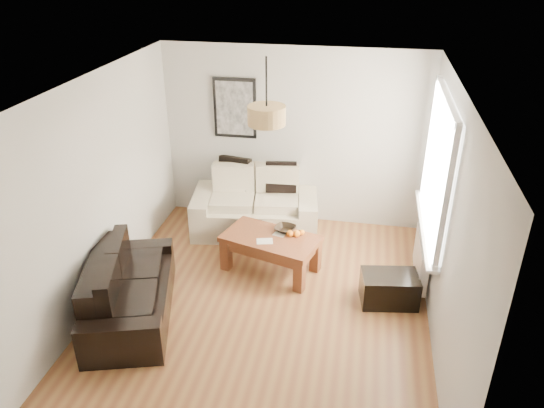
% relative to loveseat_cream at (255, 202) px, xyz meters
% --- Properties ---
extents(floor, '(4.50, 4.50, 0.00)m').
position_rel_loveseat_cream_xyz_m(floor, '(0.48, -1.78, -0.44)').
color(floor, brown).
rests_on(floor, ground).
extents(ceiling, '(3.80, 4.50, 0.00)m').
position_rel_loveseat_cream_xyz_m(ceiling, '(0.48, -1.78, 2.16)').
color(ceiling, white).
rests_on(ceiling, floor).
extents(wall_back, '(3.80, 0.04, 2.60)m').
position_rel_loveseat_cream_xyz_m(wall_back, '(0.48, 0.47, 0.86)').
color(wall_back, silver).
rests_on(wall_back, floor).
extents(wall_front, '(3.80, 0.04, 2.60)m').
position_rel_loveseat_cream_xyz_m(wall_front, '(0.48, -4.03, 0.86)').
color(wall_front, silver).
rests_on(wall_front, floor).
extents(wall_left, '(0.04, 4.50, 2.60)m').
position_rel_loveseat_cream_xyz_m(wall_left, '(-1.42, -1.78, 0.86)').
color(wall_left, silver).
rests_on(wall_left, floor).
extents(wall_right, '(0.04, 4.50, 2.60)m').
position_rel_loveseat_cream_xyz_m(wall_right, '(2.38, -1.78, 0.86)').
color(wall_right, silver).
rests_on(wall_right, floor).
extents(window_bay, '(0.14, 1.90, 1.60)m').
position_rel_loveseat_cream_xyz_m(window_bay, '(2.34, -0.98, 1.16)').
color(window_bay, white).
rests_on(window_bay, wall_right).
extents(radiator, '(0.10, 0.90, 0.52)m').
position_rel_loveseat_cream_xyz_m(radiator, '(2.30, -0.98, -0.06)').
color(radiator, white).
rests_on(radiator, wall_right).
extents(poster, '(0.62, 0.04, 0.87)m').
position_rel_loveseat_cream_xyz_m(poster, '(-0.37, 0.44, 1.26)').
color(poster, black).
rests_on(poster, wall_back).
extents(pendant_shade, '(0.40, 0.40, 0.20)m').
position_rel_loveseat_cream_xyz_m(pendant_shade, '(0.48, -1.48, 1.79)').
color(pendant_shade, tan).
rests_on(pendant_shade, ceiling).
extents(loveseat_cream, '(1.91, 1.22, 0.89)m').
position_rel_loveseat_cream_xyz_m(loveseat_cream, '(0.00, 0.00, 0.00)').
color(loveseat_cream, beige).
rests_on(loveseat_cream, floor).
extents(sofa_leather, '(1.30, 1.89, 0.75)m').
position_rel_loveseat_cream_xyz_m(sofa_leather, '(-0.95, -2.20, -0.07)').
color(sofa_leather, black).
rests_on(sofa_leather, floor).
extents(coffee_table, '(1.33, 0.97, 0.49)m').
position_rel_loveseat_cream_xyz_m(coffee_table, '(0.43, -1.00, -0.20)').
color(coffee_table, brown).
rests_on(coffee_table, floor).
extents(ottoman, '(0.71, 0.52, 0.37)m').
position_rel_loveseat_cream_xyz_m(ottoman, '(1.93, -1.41, -0.26)').
color(ottoman, black).
rests_on(ottoman, floor).
extents(cushion_left, '(0.49, 0.22, 0.47)m').
position_rel_loveseat_cream_xyz_m(cushion_left, '(-0.36, 0.22, 0.34)').
color(cushion_left, black).
rests_on(cushion_left, loveseat_cream).
extents(cushion_right, '(0.46, 0.20, 0.45)m').
position_rel_loveseat_cream_xyz_m(cushion_right, '(0.35, 0.22, 0.33)').
color(cushion_right, black).
rests_on(cushion_right, loveseat_cream).
extents(fruit_bowl, '(0.32, 0.32, 0.06)m').
position_rel_loveseat_cream_xyz_m(fruit_bowl, '(0.58, -0.83, 0.08)').
color(fruit_bowl, black).
rests_on(fruit_bowl, coffee_table).
extents(orange_a, '(0.10, 0.10, 0.09)m').
position_rel_loveseat_cream_xyz_m(orange_a, '(0.75, -0.94, 0.09)').
color(orange_a, orange).
rests_on(orange_a, fruit_bowl).
extents(orange_b, '(0.07, 0.07, 0.07)m').
position_rel_loveseat_cream_xyz_m(orange_b, '(0.81, -0.89, 0.09)').
color(orange_b, orange).
rests_on(orange_b, fruit_bowl).
extents(orange_c, '(0.11, 0.11, 0.09)m').
position_rel_loveseat_cream_xyz_m(orange_c, '(0.66, -0.95, 0.09)').
color(orange_c, orange).
rests_on(orange_c, fruit_bowl).
extents(papers, '(0.23, 0.18, 0.01)m').
position_rel_loveseat_cream_xyz_m(papers, '(0.37, -1.13, 0.05)').
color(papers, beige).
rests_on(papers, coffee_table).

